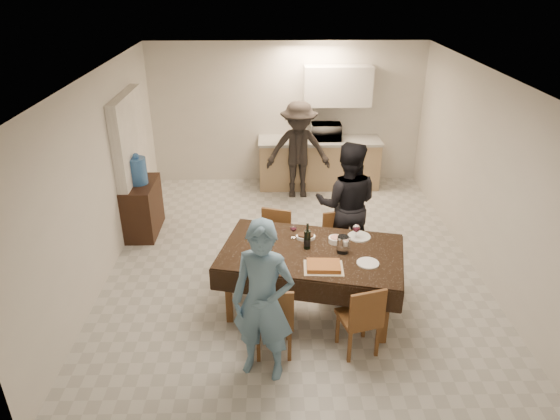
{
  "coord_description": "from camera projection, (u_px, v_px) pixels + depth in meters",
  "views": [
    {
      "loc": [
        -0.3,
        -6.03,
        3.77
      ],
      "look_at": [
        -0.19,
        -0.3,
        0.95
      ],
      "focal_mm": 32.0,
      "sensor_mm": 36.0,
      "label": 1
    }
  ],
  "objects": [
    {
      "name": "wall_right",
      "position": [
        483.0,
        174.0,
        6.56
      ],
      "size": [
        0.02,
        6.0,
        2.6
      ],
      "primitive_type": "cube",
      "color": "beige",
      "rests_on": "floor"
    },
    {
      "name": "chair_near_right",
      "position": [
        360.0,
        314.0,
        5.15
      ],
      "size": [
        0.49,
        0.49,
        0.47
      ],
      "rotation": [
        0.0,
        0.0,
        0.28
      ],
      "color": "brown",
      "rests_on": "floor"
    },
    {
      "name": "person_kitchen",
      "position": [
        298.0,
        150.0,
        8.71
      ],
      "size": [
        1.11,
        0.64,
        1.73
      ],
      "primitive_type": "imported",
      "color": "black",
      "rests_on": "floor"
    },
    {
      "name": "kitchen_base_cabinet",
      "position": [
        319.0,
        164.0,
        9.31
      ],
      "size": [
        2.2,
        0.6,
        0.86
      ],
      "primitive_type": "cube",
      "color": "#A18760",
      "rests_on": "floor"
    },
    {
      "name": "plate_far_right",
      "position": [
        359.0,
        237.0,
        6.04
      ],
      "size": [
        0.28,
        0.28,
        0.02
      ],
      "primitive_type": "cylinder",
      "color": "white",
      "rests_on": "dining_table"
    },
    {
      "name": "ceiling",
      "position": [
        295.0,
        75.0,
        5.94
      ],
      "size": [
        5.0,
        6.0,
        0.02
      ],
      "primitive_type": "cube",
      "color": "white",
      "rests_on": "wall_back"
    },
    {
      "name": "upper_cabinet",
      "position": [
        338.0,
        86.0,
        8.81
      ],
      "size": [
        1.2,
        0.34,
        0.7
      ],
      "primitive_type": "cube",
      "color": "silver",
      "rests_on": "wall_back"
    },
    {
      "name": "wine_glass_c",
      "position": [
        293.0,
        231.0,
        5.99
      ],
      "size": [
        0.08,
        0.08,
        0.18
      ],
      "primitive_type": null,
      "color": "white",
      "rests_on": "dining_table"
    },
    {
      "name": "wall_front",
      "position": [
        312.0,
        324.0,
        3.82
      ],
      "size": [
        5.0,
        0.02,
        2.6
      ],
      "primitive_type": "cube",
      "color": "beige",
      "rests_on": "floor"
    },
    {
      "name": "wine_glass_a",
      "position": [
        264.0,
        256.0,
        5.49
      ],
      "size": [
        0.08,
        0.08,
        0.17
      ],
      "primitive_type": null,
      "color": "white",
      "rests_on": "dining_table"
    },
    {
      "name": "person_near",
      "position": [
        263.0,
        302.0,
        4.79
      ],
      "size": [
        0.72,
        0.58,
        1.72
      ],
      "primitive_type": "imported",
      "rotation": [
        0.0,
        0.0,
        -0.3
      ],
      "color": "#5B82A0",
      "rests_on": "floor"
    },
    {
      "name": "plate_near_right",
      "position": [
        368.0,
        263.0,
        5.51
      ],
      "size": [
        0.25,
        0.25,
        0.01
      ],
      "primitive_type": "cylinder",
      "color": "white",
      "rests_on": "dining_table"
    },
    {
      "name": "chair_near_left",
      "position": [
        274.0,
        315.0,
        5.13
      ],
      "size": [
        0.41,
        0.41,
        0.48
      ],
      "rotation": [
        0.0,
        0.0,
        0.02
      ],
      "color": "brown",
      "rests_on": "floor"
    },
    {
      "name": "person_far",
      "position": [
        347.0,
        205.0,
        6.68
      ],
      "size": [
        0.96,
        0.81,
        1.77
      ],
      "primitive_type": "imported",
      "rotation": [
        0.0,
        0.0,
        2.97
      ],
      "color": "black",
      "rests_on": "floor"
    },
    {
      "name": "chair_far_right",
      "position": [
        341.0,
        243.0,
        6.5
      ],
      "size": [
        0.47,
        0.48,
        0.46
      ],
      "rotation": [
        0.0,
        0.0,
        3.41
      ],
      "color": "brown",
      "rests_on": "floor"
    },
    {
      "name": "kitchen_worktop",
      "position": [
        320.0,
        141.0,
        9.11
      ],
      "size": [
        2.24,
        0.64,
        0.05
      ],
      "primitive_type": "cube",
      "color": "#999995",
      "rests_on": "kitchen_base_cabinet"
    },
    {
      "name": "wall_back",
      "position": [
        286.0,
        114.0,
        9.2
      ],
      "size": [
        5.0,
        0.02,
        2.6
      ],
      "primitive_type": "cube",
      "color": "beige",
      "rests_on": "floor"
    },
    {
      "name": "console",
      "position": [
        143.0,
        208.0,
        7.68
      ],
      "size": [
        0.44,
        0.89,
        0.82
      ],
      "primitive_type": "cube",
      "color": "black",
      "rests_on": "floor"
    },
    {
      "name": "floor",
      "position": [
        293.0,
        260.0,
        7.08
      ],
      "size": [
        5.0,
        6.0,
        0.02
      ],
      "primitive_type": "cube",
      "color": "beige",
      "rests_on": "ground"
    },
    {
      "name": "wine_bottle",
      "position": [
        307.0,
        236.0,
        5.74
      ],
      "size": [
        0.08,
        0.08,
        0.32
      ],
      "primitive_type": null,
      "color": "black",
      "rests_on": "dining_table"
    },
    {
      "name": "stub_partition",
      "position": [
        133.0,
        162.0,
        7.65
      ],
      "size": [
        0.15,
        1.4,
        2.1
      ],
      "primitive_type": "cube",
      "color": "silver",
      "rests_on": "floor"
    },
    {
      "name": "water_jug",
      "position": [
        138.0,
        171.0,
        7.41
      ],
      "size": [
        0.27,
        0.27,
        0.4
      ],
      "primitive_type": "cylinder",
      "color": "#3E77C6",
      "rests_on": "console"
    },
    {
      "name": "chair_far_left",
      "position": [
        272.0,
        242.0,
        6.47
      ],
      "size": [
        0.5,
        0.51,
        0.48
      ],
      "rotation": [
        0.0,
        0.0,
        2.84
      ],
      "color": "brown",
      "rests_on": "floor"
    },
    {
      "name": "mushroom_dish",
      "position": [
        306.0,
        237.0,
        6.01
      ],
      "size": [
        0.21,
        0.21,
        0.04
      ],
      "primitive_type": "cylinder",
      "color": "white",
      "rests_on": "dining_table"
    },
    {
      "name": "dining_table",
      "position": [
        311.0,
        253.0,
        5.78
      ],
      "size": [
        2.28,
        1.64,
        0.81
      ],
      "rotation": [
        0.0,
        0.0,
        -0.23
      ],
      "color": "black",
      "rests_on": "floor"
    },
    {
      "name": "microwave",
      "position": [
        326.0,
        132.0,
        9.03
      ],
      "size": [
        0.54,
        0.36,
        0.3
      ],
      "primitive_type": "imported",
      "rotation": [
        0.0,
        0.0,
        3.14
      ],
      "color": "silver",
      "rests_on": "kitchen_worktop"
    },
    {
      "name": "wine_glass_b",
      "position": [
        356.0,
        232.0,
        5.96
      ],
      "size": [
        0.09,
        0.09,
        0.2
      ],
      "primitive_type": null,
      "color": "white",
      "rests_on": "dining_table"
    },
    {
      "name": "water_pitcher",
      "position": [
        343.0,
        245.0,
        5.68
      ],
      "size": [
        0.13,
        0.13,
        0.2
      ],
      "primitive_type": "cylinder",
      "color": "white",
      "rests_on": "dining_table"
    },
    {
      "name": "savoury_tart",
      "position": [
        324.0,
        266.0,
        5.42
      ],
      "size": [
        0.44,
        0.34,
        0.05
      ],
      "primitive_type": "cube",
      "rotation": [
        0.0,
        0.0,
        -0.05
      ],
      "color": "#B47035",
      "rests_on": "dining_table"
    },
    {
      "name": "plate_near_left",
      "position": [
        259.0,
        264.0,
        5.48
      ],
      "size": [
        0.24,
        0.24,
        0.01
      ],
      "primitive_type": "cylinder",
      "color": "white",
      "rests_on": "dining_table"
    },
    {
      "name": "salad_bowl",
      "position": [
        336.0,
        240.0,
        5.92
      ],
      "size": [
        0.17,
        0.17,
        0.07
      ],
      "primitive_type": "cylinder",
      "color": "white",
      "rests_on": "dining_table"
    },
    {
      "name": "plate_far_left",
      "position": [
        260.0,
        238.0,
        6.02
      ],
      "size": [
        0.25,
        0.25,
        0.01
      ],
      "primitive_type": "cylinder",
      "color": "white",
      "rests_on": "dining_table"
    },
    {
      "name": "wall_left",
      "position": [
        101.0,
        177.0,
        6.46
      ],
      "size": [
        0.02,
        6.0,
        2.6
      ],
      "primitive_type": "cube",
      "color": "beige",
      "rests_on": "floor"
    }
  ]
}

